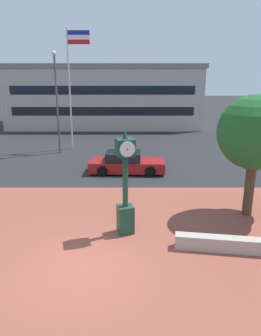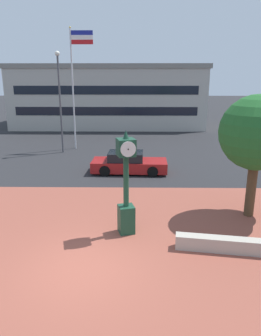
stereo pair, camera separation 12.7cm
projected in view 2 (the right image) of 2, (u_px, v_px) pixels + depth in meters
ground_plane at (83, 269)px, 9.61m from camera, size 200.00×200.00×0.00m
plaza_brick_paving at (91, 241)px, 11.26m from camera, size 44.00×11.44×0.01m
planter_wall at (224, 245)px, 10.50m from camera, size 3.22×0.88×0.50m
street_clock at (126, 188)px, 11.42m from camera, size 0.75×0.79×3.88m
plaza_tree at (260, 134)px, 12.54m from camera, size 3.23×3.00×5.03m
car_street_mid at (128, 163)px, 19.34m from camera, size 4.62×2.05×1.28m
flagpole_primary at (75, 79)px, 24.59m from camera, size 1.77×0.14×9.34m
civic_building at (110, 96)px, 38.46m from camera, size 22.13×10.69×7.09m
street_lamp_post at (60, 93)px, 23.49m from camera, size 0.36×0.36×7.50m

